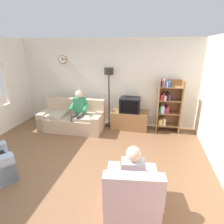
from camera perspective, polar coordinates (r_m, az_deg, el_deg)
ground_plane at (r=4.22m, az=-10.08°, el=-16.27°), size 12.00×12.00×0.00m
back_wall_assembly at (r=6.07m, az=-1.52°, el=9.08°), size 6.20×0.17×2.70m
couch at (r=5.88m, az=-12.04°, el=-2.21°), size 1.91×0.90×0.90m
tv_stand at (r=5.84m, az=5.40°, el=-2.39°), size 1.10×0.56×0.55m
tv at (r=5.65m, az=5.53°, el=2.21°), size 0.60×0.49×0.44m
bookshelf at (r=5.73m, az=16.63°, el=2.07°), size 0.68×0.36×1.58m
floor_lamp at (r=5.72m, az=-0.96°, el=9.47°), size 0.28×0.28×1.85m
armchair_near_bookshelf at (r=3.14m, az=6.09°, el=-23.89°), size 0.91×0.98×0.90m
person_on_couch at (r=5.55m, az=-10.16°, el=0.84°), size 0.51×0.54×1.24m
person_in_right_armchair at (r=3.00m, az=6.27°, el=-18.33°), size 0.55×0.57×1.12m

